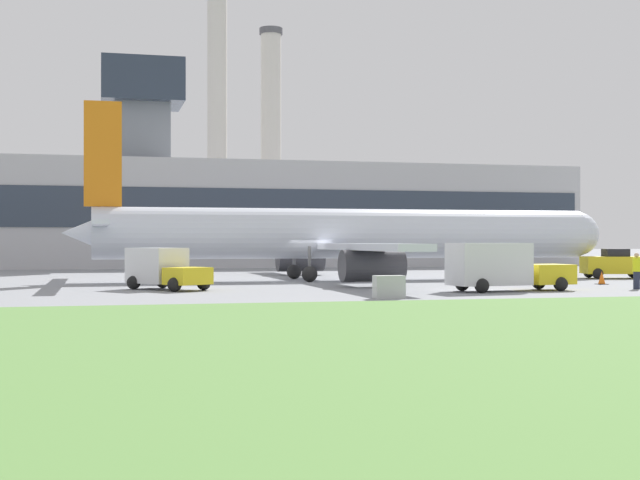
{
  "coord_description": "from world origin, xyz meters",
  "views": [
    {
      "loc": [
        -12.47,
        -51.86,
        2.43
      ],
      "look_at": [
        0.97,
        1.94,
        2.51
      ],
      "focal_mm": 50.0,
      "sensor_mm": 36.0,
      "label": 1
    }
  ],
  "objects": [
    {
      "name": "terminal_building",
      "position": [
        -0.56,
        34.08,
        5.36
      ],
      "size": [
        68.17,
        13.02,
        19.41
      ],
      "color": "#B2B2B7",
      "rests_on": "ground_plane"
    },
    {
      "name": "pushback_tug",
      "position": [
        20.5,
        0.07,
        0.89
      ],
      "size": [
        4.55,
        3.31,
        1.94
      ],
      "color": "yellow",
      "rests_on": "ground_plane"
    },
    {
      "name": "smokestack_right",
      "position": [
        10.26,
        66.55,
        15.77
      ],
      "size": [
        3.15,
        3.15,
        31.29
      ],
      "color": "beige",
      "rests_on": "ground_plane"
    },
    {
      "name": "baggage_truck",
      "position": [
        6.62,
        -12.05,
        1.16
      ],
      "size": [
        6.52,
        3.05,
        2.35
      ],
      "color": "yellow",
      "rests_on": "ground_plane"
    },
    {
      "name": "ground_crew_person",
      "position": [
        14.08,
        -11.94,
        0.94
      ],
      "size": [
        0.53,
        0.53,
        1.85
      ],
      "color": "#23283D",
      "rests_on": "ground_plane"
    },
    {
      "name": "traffic_cone_near_nose",
      "position": [
        15.15,
        -6.97,
        0.35
      ],
      "size": [
        0.58,
        0.58,
        0.74
      ],
      "color": "black",
      "rests_on": "ground_plane"
    },
    {
      "name": "ground_plane",
      "position": [
        0.0,
        0.0,
        0.0
      ],
      "size": [
        400.0,
        400.0,
        0.0
      ],
      "primitive_type": "plane",
      "color": "gray"
    },
    {
      "name": "utility_cabinet",
      "position": [
        -0.48,
        -15.92,
        0.49
      ],
      "size": [
        1.28,
        0.66,
        0.98
      ],
      "color": "#B2B7B2",
      "rests_on": "ground_plane"
    },
    {
      "name": "smokestack_left",
      "position": [
        2.94,
        66.45,
        19.26
      ],
      "size": [
        3.02,
        3.02,
        38.28
      ],
      "color": "beige",
      "rests_on": "ground_plane"
    },
    {
      "name": "fuel_truck",
      "position": [
        -9.25,
        -6.52,
        1.03
      ],
      "size": [
        4.22,
        4.81,
        2.1
      ],
      "color": "yellow",
      "rests_on": "ground_plane"
    },
    {
      "name": "airplane",
      "position": [
        2.41,
        1.94,
        2.82
      ],
      "size": [
        34.77,
        32.78,
        10.68
      ],
      "color": "silver",
      "rests_on": "ground_plane"
    }
  ]
}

